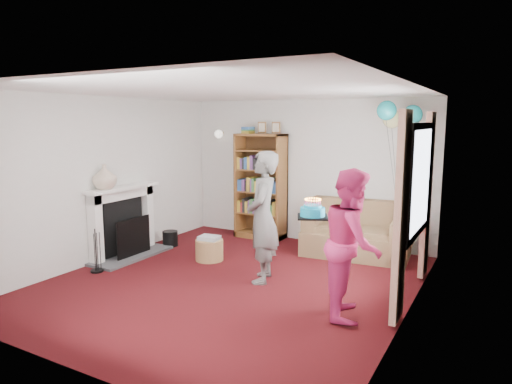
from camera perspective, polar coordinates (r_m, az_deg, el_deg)
The scene contains 16 objects.
ground at distance 6.22m, azimuth -3.10°, elevation -11.18°, with size 5.00×5.00×0.00m, color black.
wall_back at distance 8.12m, azimuth 6.31°, elevation 2.61°, with size 4.50×0.02×2.50m, color silver.
wall_left at distance 7.36m, azimuth -18.26°, elevation 1.56°, with size 0.02×5.00×2.50m, color silver.
wall_right at distance 5.09m, azimuth 18.87°, elevation -1.60°, with size 0.02×5.00×2.50m, color silver.
ceiling at distance 5.85m, azimuth -3.31°, elevation 12.52°, with size 4.50×5.00×0.01m, color white.
fireplace at distance 7.49m, azimuth -16.01°, elevation -3.95°, with size 0.55×1.80×1.12m.
window_bay at distance 5.69m, azimuth 19.40°, elevation -1.04°, with size 0.14×2.02×2.20m.
wall_sconce at distance 8.78m, azimuth -4.67°, elevation 7.23°, with size 0.16×0.23×0.16m.
bookcase at distance 8.32m, azimuth 0.67°, elevation 0.61°, with size 0.90×0.42×2.11m.
sofa at distance 7.52m, azimuth 12.51°, elevation -5.23°, with size 1.63×0.86×0.86m.
wicker_basket at distance 7.13m, azimuth -5.85°, elevation -7.11°, with size 0.43×0.43×0.38m.
person_striped at distance 6.03m, azimuth 0.85°, elevation -3.16°, with size 0.64×0.42×1.75m, color black.
person_magenta at distance 5.09m, azimuth 11.96°, elevation -6.27°, with size 0.80×0.62×1.64m, color #CE2969.
birthday_cake at distance 5.31m, azimuth 7.09°, elevation -2.49°, with size 0.34×0.34×0.22m.
balloons at distance 7.12m, azimuth 17.22°, elevation 9.20°, with size 0.61×0.66×1.77m.
mantel_vase at distance 7.15m, azimuth -18.40°, elevation 1.82°, with size 0.35×0.35×0.37m, color beige.
Camera 1 is at (3.13, -4.93, 2.14)m, focal length 32.00 mm.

